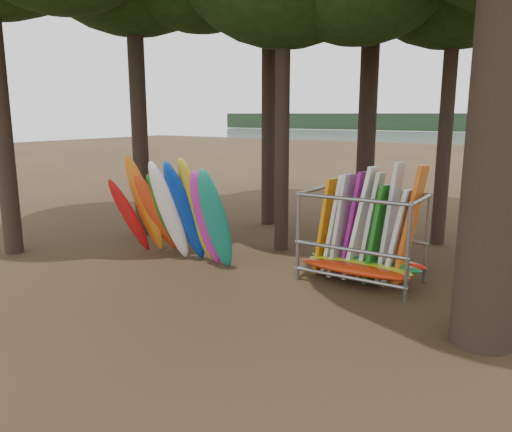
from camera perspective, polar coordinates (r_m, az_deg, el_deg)
The scene contains 3 objects.
ground at distance 11.41m, azimuth -1.99°, elevation -8.47°, with size 120.00×120.00×0.00m, color #47331E.
kayak_row at distance 13.34m, azimuth -9.12°, elevation 0.24°, with size 3.83×2.05×2.99m.
storage_rack at distance 11.99m, azimuth 12.07°, elevation -2.66°, with size 2.81×1.56×2.87m.
Camera 1 is at (6.19, -8.75, 3.92)m, focal length 35.00 mm.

